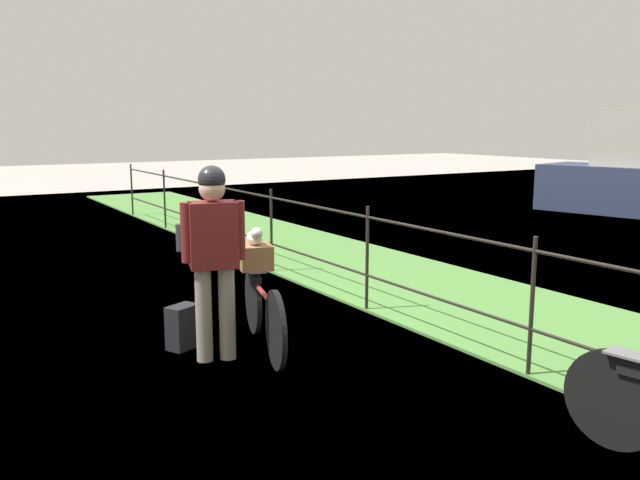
{
  "coord_description": "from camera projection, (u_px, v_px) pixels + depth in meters",
  "views": [
    {
      "loc": [
        5.72,
        -2.23,
        2.02
      ],
      "look_at": [
        0.26,
        1.11,
        0.9
      ],
      "focal_mm": 37.26,
      "sensor_mm": 36.0,
      "label": 1
    }
  ],
  "objects": [
    {
      "name": "moored_boat_near",
      "position": [
        640.0,
        176.0,
        14.95
      ],
      "size": [
        4.49,
        2.64,
        4.0
      ],
      "color": "#2D3856",
      "rests_on": "ground"
    },
    {
      "name": "cyclist_person",
      "position": [
        214.0,
        246.0,
        5.6
      ],
      "size": [
        0.36,
        0.52,
        1.68
      ],
      "color": "gray",
      "rests_on": "ground"
    },
    {
      "name": "ground_plane",
      "position": [
        206.0,
        340.0,
        6.3
      ],
      "size": [
        60.0,
        60.0,
        0.0
      ],
      "primitive_type": "plane",
      "color": "#B2ADA3"
    },
    {
      "name": "bicycle_main",
      "position": [
        263.0,
        311.0,
        5.99
      ],
      "size": [
        1.65,
        0.49,
        0.67
      ],
      "color": "black",
      "rests_on": "ground"
    },
    {
      "name": "grass_strip",
      "position": [
        448.0,
        296.0,
        7.85
      ],
      "size": [
        27.0,
        2.4,
        0.03
      ],
      "primitive_type": "cube",
      "color": "#569342",
      "rests_on": "ground"
    },
    {
      "name": "mooring_bollard",
      "position": [
        182.0,
        237.0,
        10.67
      ],
      "size": [
        0.2,
        0.2,
        0.44
      ],
      "primitive_type": "cylinder",
      "color": "#38383D",
      "rests_on": "ground"
    },
    {
      "name": "iron_fence",
      "position": [
        367.0,
        251.0,
        7.14
      ],
      "size": [
        18.04,
        0.04,
        1.16
      ],
      "color": "#28231E",
      "rests_on": "ground"
    },
    {
      "name": "terrier_dog",
      "position": [
        255.0,
        237.0,
        6.22
      ],
      "size": [
        0.32,
        0.21,
        0.18
      ],
      "color": "silver",
      "rests_on": "wooden_crate"
    },
    {
      "name": "backpack_on_paving",
      "position": [
        183.0,
        327.0,
        6.03
      ],
      "size": [
        0.28,
        0.33,
        0.4
      ],
      "primitive_type": "cube",
      "rotation": [
        0.0,
        0.0,
        5.16
      ],
      "color": "black",
      "rests_on": "ground"
    },
    {
      "name": "wooden_crate",
      "position": [
        255.0,
        256.0,
        6.27
      ],
      "size": [
        0.43,
        0.38,
        0.23
      ],
      "primitive_type": "cube",
      "rotation": [
        0.0,
        0.0,
        -0.27
      ],
      "color": "olive",
      "rests_on": "bicycle_main"
    }
  ]
}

